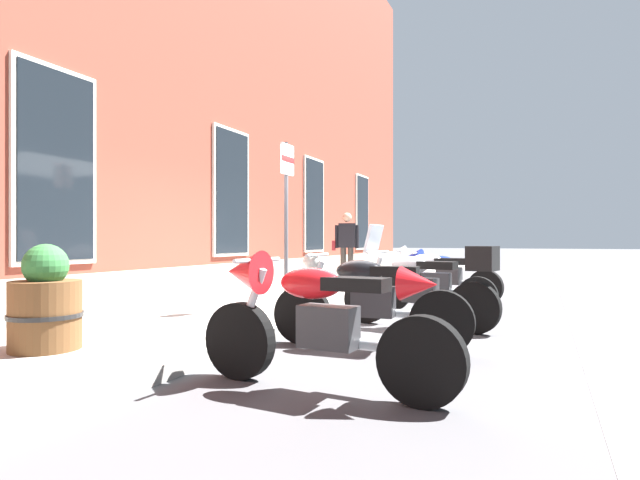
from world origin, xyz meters
name	(u,v)px	position (x,y,z in m)	size (l,w,h in m)	color
ground_plane	(325,323)	(0.00, 0.00, 0.00)	(140.00, 140.00, 0.00)	#424244
sidewalk	(237,312)	(0.00, 1.44, 0.07)	(33.80, 2.88, 0.14)	gray
lane_stripe	(581,340)	(0.00, -3.20, 0.00)	(33.80, 0.12, 0.01)	silver
brick_pub_facade	(0,25)	(0.00, 6.82, 5.31)	(27.80, 7.99, 10.63)	brown
motorcycle_red_sport	(312,315)	(-3.01, -1.18, 0.58)	(0.62, 2.19, 1.07)	black
motorcycle_black_naked	(367,302)	(-1.41, -1.09, 0.50)	(0.62, 2.17, 1.01)	black
motorcycle_silver_touring	(425,285)	(0.05, -1.40, 0.57)	(0.77, 2.14, 1.37)	black
motorcycle_white_sport	(428,277)	(1.49, -1.14, 0.58)	(0.62, 1.96, 1.07)	black
motorcycle_blue_sport	(442,273)	(3.15, -1.06, 0.54)	(0.71, 2.06, 0.99)	black
pedestrian_dark_jacket	(347,243)	(5.04, 1.57, 1.08)	(0.33, 0.64, 1.67)	#38332D
parking_sign	(287,202)	(-0.04, 0.58, 1.71)	(0.36, 0.07, 2.42)	#4C4C51
barrel_planter	(46,305)	(-3.28, 1.39, 0.55)	(0.65, 0.65, 0.97)	brown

